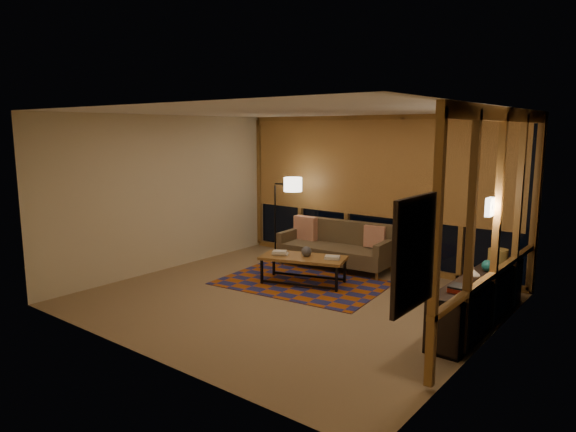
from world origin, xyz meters
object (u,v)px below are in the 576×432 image
Objects in this scene: bookshelf at (479,300)px; sofa at (335,246)px; floor_lamp at (275,217)px; coffee_table at (303,270)px.

sofa is at bearing 158.49° from bookshelf.
floor_lamp is 4.40m from bookshelf.
sofa reaches higher than coffee_table.
coffee_table is (0.12, -1.12, -0.18)m from sofa.
sofa reaches higher than bookshelf.
floor_lamp is 0.62× the size of bookshelf.
bookshelf is (2.78, -0.02, 0.09)m from coffee_table.
floor_lamp is at bearing 126.11° from coffee_table.
bookshelf is at bearing -30.54° from floor_lamp.
bookshelf is at bearing -26.64° from sofa.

